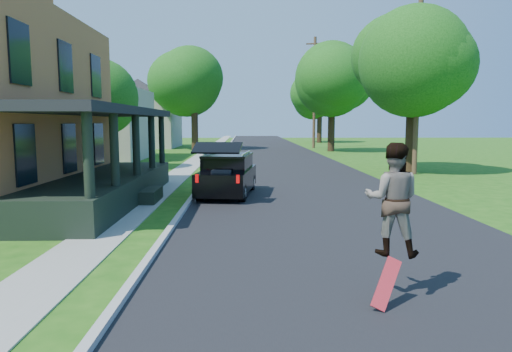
{
  "coord_description": "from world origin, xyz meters",
  "views": [
    {
      "loc": [
        -2.21,
        -9.07,
        2.64
      ],
      "look_at": [
        -1.93,
        3.0,
        1.22
      ],
      "focal_mm": 32.0,
      "sensor_mm": 36.0,
      "label": 1
    }
  ],
  "objects_px": {
    "skateboarder": "(392,199)",
    "utility_pole_near": "(418,76)",
    "black_suv": "(228,174)",
    "tree_right_near": "(414,59)"
  },
  "relations": [
    {
      "from": "skateboarder",
      "to": "utility_pole_near",
      "type": "bearing_deg",
      "value": -94.49
    },
    {
      "from": "utility_pole_near",
      "to": "black_suv",
      "type": "bearing_deg",
      "value": -129.29
    },
    {
      "from": "tree_right_near",
      "to": "utility_pole_near",
      "type": "distance_m",
      "value": 1.45
    },
    {
      "from": "utility_pole_near",
      "to": "skateboarder",
      "type": "bearing_deg",
      "value": -96.27
    },
    {
      "from": "utility_pole_near",
      "to": "tree_right_near",
      "type": "bearing_deg",
      "value": 97.98
    },
    {
      "from": "black_suv",
      "to": "skateboarder",
      "type": "relative_size",
      "value": 2.65
    },
    {
      "from": "black_suv",
      "to": "utility_pole_near",
      "type": "height_order",
      "value": "utility_pole_near"
    },
    {
      "from": "black_suv",
      "to": "utility_pole_near",
      "type": "relative_size",
      "value": 0.46
    },
    {
      "from": "skateboarder",
      "to": "black_suv",
      "type": "bearing_deg",
      "value": -56.68
    },
    {
      "from": "black_suv",
      "to": "tree_right_near",
      "type": "xyz_separation_m",
      "value": [
        9.43,
        7.68,
        5.15
      ]
    }
  ]
}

